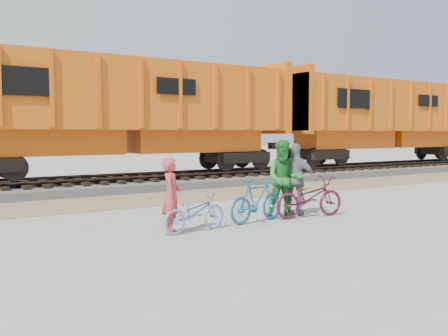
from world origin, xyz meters
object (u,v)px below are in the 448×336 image
(bicycle_teal, at_px, (257,201))
(person_solo, at_px, (171,196))
(person_man, at_px, (284,179))
(person_woman, at_px, (296,180))
(hopper_car_center, at_px, (125,110))
(bicycle_maroon, at_px, (309,197))
(hopper_car_right, at_px, (386,117))
(bicycle_blue, at_px, (195,212))

(bicycle_teal, xyz_separation_m, person_solo, (-2.30, -0.09, 0.29))
(person_man, relative_size, person_woman, 1.05)
(hopper_car_center, height_order, person_man, hopper_car_center)
(person_man, bearing_deg, person_woman, 40.97)
(person_woman, bearing_deg, bicycle_teal, 65.50)
(bicycle_maroon, height_order, person_woman, person_woman)
(hopper_car_right, distance_m, person_solo, 19.64)
(hopper_car_right, height_order, person_man, hopper_car_right)
(hopper_car_right, relative_size, bicycle_teal, 8.14)
(hopper_car_center, xyz_separation_m, person_solo, (-2.45, -8.75, -2.20))
(hopper_car_center, xyz_separation_m, bicycle_teal, (-0.15, -8.65, -2.49))
(bicycle_teal, bearing_deg, hopper_car_center, -10.15)
(hopper_car_center, xyz_separation_m, person_woman, (1.28, -8.40, -2.07))
(hopper_car_right, distance_m, bicycle_maroon, 16.40)
(bicycle_blue, xyz_separation_m, person_solo, (-0.50, 0.10, 0.38))
(hopper_car_right, xyz_separation_m, person_man, (-14.15, -8.45, -2.03))
(person_solo, height_order, person_man, person_man)
(hopper_car_right, bearing_deg, person_man, -149.14)
(hopper_car_center, bearing_deg, person_woman, -81.31)
(bicycle_maroon, bearing_deg, hopper_car_right, -50.78)
(person_solo, distance_m, person_woman, 3.75)
(bicycle_teal, bearing_deg, person_man, -87.87)
(bicycle_blue, distance_m, bicycle_teal, 1.82)
(hopper_car_right, relative_size, person_woman, 7.51)
(bicycle_maroon, height_order, person_solo, person_solo)
(hopper_car_center, relative_size, bicycle_teal, 8.14)
(hopper_car_right, xyz_separation_m, bicycle_teal, (-15.15, -8.65, -2.49))
(hopper_car_right, relative_size, person_solo, 8.68)
(hopper_car_right, xyz_separation_m, bicycle_blue, (-16.95, -8.85, -2.58))
(bicycle_teal, xyz_separation_m, person_woman, (1.43, 0.25, 0.41))
(bicycle_blue, relative_size, person_woman, 0.87)
(hopper_car_right, bearing_deg, person_woman, -148.51)
(bicycle_blue, xyz_separation_m, bicycle_maroon, (3.33, 0.04, 0.09))
(person_solo, bearing_deg, person_man, -49.82)
(bicycle_blue, relative_size, bicycle_teal, 0.94)
(hopper_car_right, distance_m, bicycle_blue, 19.29)
(bicycle_teal, xyz_separation_m, bicycle_maroon, (1.53, -0.15, -0.00))
(hopper_car_right, height_order, bicycle_teal, hopper_car_right)
(person_man, xyz_separation_m, person_woman, (0.43, 0.05, -0.04))
(person_man, distance_m, person_woman, 0.43)
(bicycle_maroon, bearing_deg, person_woman, 20.38)
(bicycle_teal, height_order, bicycle_maroon, bicycle_teal)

